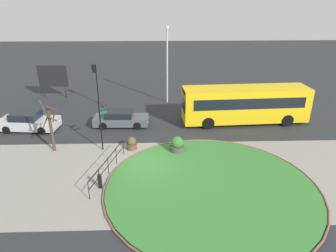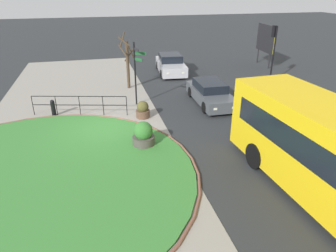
% 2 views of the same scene
% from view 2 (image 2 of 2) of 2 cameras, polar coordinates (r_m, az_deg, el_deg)
% --- Properties ---
extents(ground, '(120.00, 120.00, 0.00)m').
position_cam_2_polar(ground, '(15.39, -11.42, -0.54)').
color(ground, '#282B2D').
extents(sidewalk_paving, '(32.00, 8.92, 0.02)m').
position_cam_2_polar(sidewalk_paving, '(15.43, -17.13, -1.09)').
color(sidewalk_paving, gray).
rests_on(sidewalk_paving, ground).
extents(grass_island, '(11.77, 11.77, 0.10)m').
position_cam_2_polar(grass_island, '(12.26, -23.58, -9.08)').
color(grass_island, '#387A33').
rests_on(grass_island, ground).
extents(grass_kerb_ring, '(12.08, 12.08, 0.11)m').
position_cam_2_polar(grass_kerb_ring, '(12.25, -23.58, -9.06)').
color(grass_kerb_ring, brown).
rests_on(grass_kerb_ring, ground).
extents(signpost_directional, '(0.61, 0.68, 3.65)m').
position_cam_2_polar(signpost_directional, '(17.64, -5.98, 10.38)').
color(signpost_directional, black).
rests_on(signpost_directional, ground).
extents(bollard_foreground, '(0.23, 0.23, 0.91)m').
position_cam_2_polar(bollard_foreground, '(17.57, -20.62, 3.21)').
color(bollard_foreground, black).
rests_on(bollard_foreground, ground).
extents(railing_grass_edge, '(1.32, 4.95, 1.10)m').
position_cam_2_polar(railing_grass_edge, '(17.11, -16.20, 4.14)').
color(railing_grass_edge, black).
rests_on(railing_grass_edge, ground).
extents(car_near_lane, '(4.74, 2.32, 1.48)m').
position_cam_2_polar(car_near_lane, '(24.96, 0.49, 11.39)').
color(car_near_lane, '#B7B7BC').
rests_on(car_near_lane, ground).
extents(car_far_lane, '(4.50, 1.87, 1.31)m').
position_cam_2_polar(car_far_lane, '(18.43, 7.87, 6.07)').
color(car_far_lane, '#474C51').
rests_on(car_far_lane, ground).
extents(traffic_light_near, '(0.49, 0.30, 3.98)m').
position_cam_2_polar(traffic_light_near, '(23.07, 19.12, 14.62)').
color(traffic_light_near, black).
rests_on(traffic_light_near, ground).
extents(billboard_left, '(3.14, 0.41, 3.45)m').
position_cam_2_polar(billboard_left, '(28.44, 17.74, 15.15)').
color(billboard_left, black).
rests_on(billboard_left, ground).
extents(planter_near_signpost, '(0.98, 0.98, 1.15)m').
position_cam_2_polar(planter_near_signpost, '(13.34, -4.60, -1.75)').
color(planter_near_signpost, '#47423D').
rests_on(planter_near_signpost, ground).
extents(planter_kerbside, '(0.73, 0.73, 0.93)m').
position_cam_2_polar(planter_kerbside, '(16.30, -4.71, 2.96)').
color(planter_kerbside, brown).
rests_on(planter_kerbside, ground).
extents(street_tree_bare, '(1.13, 1.12, 3.72)m').
position_cam_2_polar(street_tree_bare, '(20.95, -7.57, 11.94)').
color(street_tree_bare, '#423323').
rests_on(street_tree_bare, ground).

